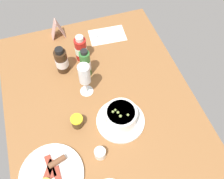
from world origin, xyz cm
name	(u,v)px	position (x,y,z in cm)	size (l,w,h in cm)	color
ground_plane	(101,105)	(0.00, 0.00, -1.50)	(110.00, 84.00, 3.00)	brown
porridge_bowl	(121,117)	(-11.18, -5.43, 4.12)	(20.70, 20.70, 9.29)	white
cutlery_setting	(107,35)	(40.11, -15.14, 0.26)	(13.43, 20.04, 0.90)	white
creamer_jug	(100,153)	(-22.74, 6.98, 2.09)	(4.56, 5.49, 4.69)	white
wine_glass	(84,75)	(8.38, 4.34, 12.10)	(6.13, 6.13, 17.95)	white
jam_jar	(77,122)	(-6.96, 12.35, 2.72)	(5.17, 5.17, 5.38)	#402F19
sauce_bottle_red	(81,49)	(28.94, 1.32, 6.45)	(5.94, 5.94, 14.39)	#B21E19
sauce_bottle_brown	(62,61)	(24.18, 11.86, 6.52)	(6.04, 6.04, 14.61)	#382314
sauce_bottle_green	(85,64)	(18.26, 1.73, 7.51)	(4.95, 4.95, 16.29)	#337233
breakfast_plate	(52,175)	(-24.79, 26.80, 0.92)	(24.57, 24.57, 3.70)	white
menu_card	(57,29)	(47.75, 9.68, 5.17)	(5.22, 7.19, 10.46)	tan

